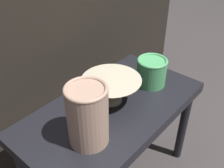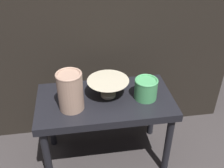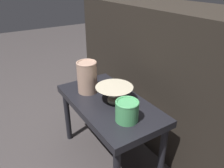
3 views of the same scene
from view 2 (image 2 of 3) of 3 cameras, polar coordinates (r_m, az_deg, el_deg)
The scene contains 6 objects.
ground_plane at distance 1.60m, azimuth -1.30°, elevation -15.27°, with size 8.00×8.00×0.00m, color #383333.
table at distance 1.35m, azimuth -1.50°, elevation -5.03°, with size 0.68×0.36×0.42m.
couch_backdrop at distance 1.74m, azimuth -3.74°, elevation 7.69°, with size 1.61×0.50×0.90m.
bowl at distance 1.30m, azimuth -0.85°, elevation -0.60°, with size 0.21×0.21×0.09m.
vase_textured_left at distance 1.21m, azimuth -9.07°, elevation -1.44°, with size 0.12×0.12×0.19m.
vase_colorful_right at distance 1.30m, azimuth 7.39°, elevation -0.93°, with size 0.12×0.12×0.11m.
Camera 2 is at (-0.12, -1.05, 1.21)m, focal length 42.00 mm.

